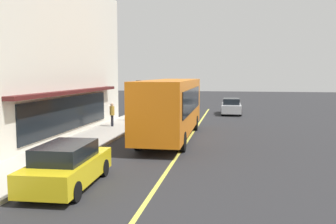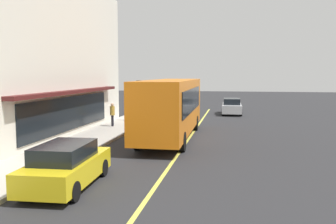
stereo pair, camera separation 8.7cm
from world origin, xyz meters
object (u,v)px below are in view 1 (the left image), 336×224
(bus, at_px, (171,106))
(pedestrian_at_corner, at_px, (112,112))
(car_silver, at_px, (231,107))
(traffic_light, at_px, (139,91))
(car_yellow, at_px, (67,166))

(bus, height_order, pedestrian_at_corner, bus)
(pedestrian_at_corner, bearing_deg, car_silver, -37.76)
(traffic_light, bearing_deg, car_yellow, -174.06)
(bus, height_order, car_yellow, bus)
(bus, xyz_separation_m, car_silver, (14.09, -3.48, -1.24))
(car_yellow, distance_m, pedestrian_at_corner, 13.56)
(traffic_light, distance_m, car_yellow, 16.50)
(car_silver, xyz_separation_m, pedestrian_at_corner, (-10.72, 8.30, 0.39))
(bus, bearing_deg, traffic_light, 29.46)
(bus, xyz_separation_m, pedestrian_at_corner, (3.37, 4.82, -0.85))
(car_yellow, bearing_deg, bus, -11.13)
(traffic_light, distance_m, car_silver, 10.60)
(traffic_light, bearing_deg, pedestrian_at_corner, 158.94)
(car_silver, bearing_deg, bus, 166.11)
(bus, distance_m, car_silver, 14.57)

